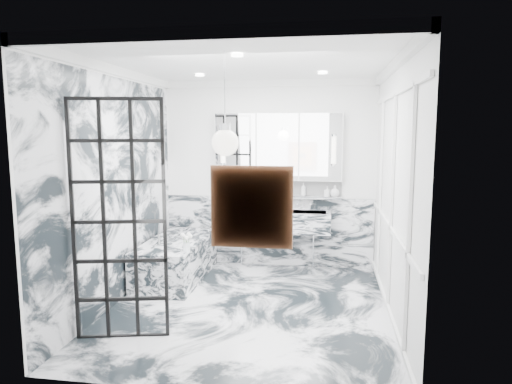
% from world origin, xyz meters
% --- Properties ---
extents(floor, '(3.60, 3.60, 0.00)m').
position_xyz_m(floor, '(0.00, 0.00, 0.00)').
color(floor, silver).
rests_on(floor, ground).
extents(ceiling, '(3.60, 3.60, 0.00)m').
position_xyz_m(ceiling, '(0.00, 0.00, 2.80)').
color(ceiling, white).
rests_on(ceiling, wall_back).
extents(wall_back, '(3.60, 0.00, 3.60)m').
position_xyz_m(wall_back, '(0.00, 1.80, 1.40)').
color(wall_back, white).
rests_on(wall_back, floor).
extents(wall_front, '(3.60, 0.00, 3.60)m').
position_xyz_m(wall_front, '(0.00, -1.80, 1.40)').
color(wall_front, white).
rests_on(wall_front, floor).
extents(wall_left, '(0.00, 3.60, 3.60)m').
position_xyz_m(wall_left, '(-1.60, 0.00, 1.40)').
color(wall_left, white).
rests_on(wall_left, floor).
extents(wall_right, '(0.00, 3.60, 3.60)m').
position_xyz_m(wall_right, '(1.60, 0.00, 1.40)').
color(wall_right, white).
rests_on(wall_right, floor).
extents(marble_clad_back, '(3.18, 0.05, 1.05)m').
position_xyz_m(marble_clad_back, '(0.00, 1.78, 0.53)').
color(marble_clad_back, silver).
rests_on(marble_clad_back, floor).
extents(marble_clad_left, '(0.02, 3.56, 2.68)m').
position_xyz_m(marble_clad_left, '(-1.59, 0.00, 1.34)').
color(marble_clad_left, silver).
rests_on(marble_clad_left, floor).
extents(panel_molding, '(0.03, 3.40, 2.30)m').
position_xyz_m(panel_molding, '(1.58, 0.00, 1.30)').
color(panel_molding, white).
rests_on(panel_molding, floor).
extents(soap_bottle_a, '(0.08, 0.08, 0.20)m').
position_xyz_m(soap_bottle_a, '(0.54, 1.71, 1.19)').
color(soap_bottle_a, '#8C5919').
rests_on(soap_bottle_a, ledge).
extents(soap_bottle_b, '(0.09, 0.09, 0.15)m').
position_xyz_m(soap_bottle_b, '(0.89, 1.71, 1.17)').
color(soap_bottle_b, '#4C4C51').
rests_on(soap_bottle_b, ledge).
extents(soap_bottle_c, '(0.15, 0.15, 0.17)m').
position_xyz_m(soap_bottle_c, '(1.00, 1.71, 1.18)').
color(soap_bottle_c, silver).
rests_on(soap_bottle_c, ledge).
extents(face_pot, '(0.14, 0.14, 0.14)m').
position_xyz_m(face_pot, '(-0.14, 1.71, 1.17)').
color(face_pot, white).
rests_on(face_pot, ledge).
extents(amber_bottle, '(0.04, 0.04, 0.10)m').
position_xyz_m(amber_bottle, '(0.31, 1.71, 1.14)').
color(amber_bottle, '#8C5919').
rests_on(amber_bottle, ledge).
extents(flower_vase, '(0.09, 0.09, 0.12)m').
position_xyz_m(flower_vase, '(-0.84, 0.32, 0.61)').
color(flower_vase, silver).
rests_on(flower_vase, bathtub).
extents(crittall_door, '(0.87, 0.23, 2.36)m').
position_xyz_m(crittall_door, '(-1.11, -0.95, 1.18)').
color(crittall_door, black).
rests_on(crittall_door, floor).
extents(artwork, '(0.51, 0.05, 0.51)m').
position_xyz_m(artwork, '(0.33, -1.76, 1.50)').
color(artwork, '#C56314').
rests_on(artwork, wall_front).
extents(pendant_light, '(0.24, 0.24, 0.24)m').
position_xyz_m(pendant_light, '(-0.02, -1.06, 1.95)').
color(pendant_light, white).
rests_on(pendant_light, ceiling).
extents(trough_sink, '(1.60, 0.45, 0.30)m').
position_xyz_m(trough_sink, '(0.15, 1.55, 0.73)').
color(trough_sink, silver).
rests_on(trough_sink, wall_back).
extents(ledge, '(1.90, 0.14, 0.04)m').
position_xyz_m(ledge, '(0.15, 1.72, 1.07)').
color(ledge, silver).
rests_on(ledge, wall_back).
extents(subway_tile, '(1.90, 0.03, 0.23)m').
position_xyz_m(subway_tile, '(0.15, 1.78, 1.21)').
color(subway_tile, white).
rests_on(subway_tile, wall_back).
extents(mirror_cabinet, '(1.90, 0.16, 1.00)m').
position_xyz_m(mirror_cabinet, '(0.15, 1.73, 1.82)').
color(mirror_cabinet, white).
rests_on(mirror_cabinet, wall_back).
extents(sconce_left, '(0.07, 0.07, 0.40)m').
position_xyz_m(sconce_left, '(-0.67, 1.63, 1.78)').
color(sconce_left, white).
rests_on(sconce_left, mirror_cabinet).
extents(sconce_right, '(0.07, 0.07, 0.40)m').
position_xyz_m(sconce_right, '(0.97, 1.63, 1.78)').
color(sconce_right, white).
rests_on(sconce_right, mirror_cabinet).
extents(bathtub, '(0.75, 1.65, 0.55)m').
position_xyz_m(bathtub, '(-1.18, 0.90, 0.28)').
color(bathtub, silver).
rests_on(bathtub, floor).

